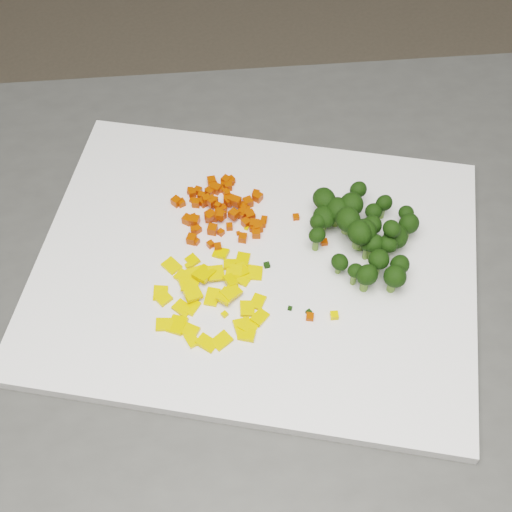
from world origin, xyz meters
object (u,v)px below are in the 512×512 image
pepper_pile (213,292)px  broccoli_pile (363,232)px  carrot_pile (219,206)px  counter_block (254,438)px  cutting_board (256,265)px

pepper_pile → broccoli_pile: broccoli_pile is taller
pepper_pile → broccoli_pile: size_ratio=0.97×
carrot_pile → counter_block: bearing=-93.9°
carrot_pile → pepper_pile: 0.11m
cutting_board → pepper_pile: pepper_pile is taller
broccoli_pile → counter_block: bearing=165.6°
counter_block → broccoli_pile: (0.12, -0.03, 0.49)m
counter_block → carrot_pile: size_ratio=9.52×
cutting_board → counter_block: bearing=-130.3°
carrot_pile → pepper_pile: bearing=-121.4°
counter_block → cutting_board: bearing=49.7°
counter_block → cutting_board: 0.46m
counter_block → broccoli_pile: broccoli_pile is taller
counter_block → pepper_pile: pepper_pile is taller
counter_block → carrot_pile: bearing=86.1°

